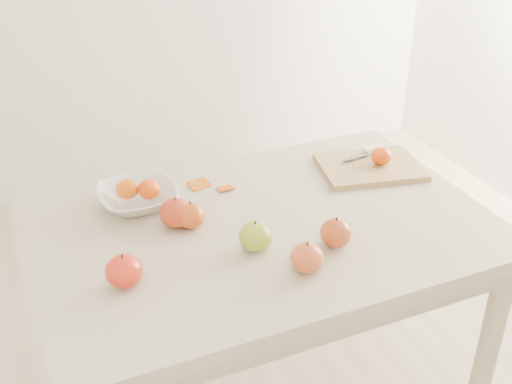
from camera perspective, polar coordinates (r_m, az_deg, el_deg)
name	(u,v)px	position (r m, az deg, el deg)	size (l,w,h in m)	color
table	(263,254)	(1.76, 0.65, -5.53)	(1.20, 0.80, 0.75)	beige
cutting_board	(370,167)	(2.00, 10.10, 2.21)	(0.30, 0.22, 0.02)	tan
board_tangerine	(381,156)	(1.99, 11.08, 3.16)	(0.06, 0.06, 0.05)	#CF4507
fruit_bowl	(138,197)	(1.80, -10.45, -0.45)	(0.22, 0.22, 0.05)	silver
bowl_tangerine_near	(127,189)	(1.79, -11.37, 0.26)	(0.06, 0.06, 0.05)	#E24908
bowl_tangerine_far	(149,189)	(1.78, -9.47, 0.23)	(0.06, 0.06, 0.05)	#DC4307
orange_peel_a	(199,185)	(1.89, -5.08, 0.59)	(0.06, 0.04, 0.00)	#C85A0E
orange_peel_b	(225,189)	(1.86, -2.73, 0.29)	(0.04, 0.04, 0.00)	#CC4B0E
paring_knife	(371,150)	(2.07, 10.19, 3.66)	(0.17, 0.05, 0.01)	white
apple_green	(255,237)	(1.58, -0.06, -3.98)	(0.08, 0.08, 0.07)	olive
apple_red_e	(336,233)	(1.61, 7.09, -3.61)	(0.08, 0.08, 0.07)	maroon
apple_red_c	(307,258)	(1.52, 4.54, -5.84)	(0.08, 0.08, 0.07)	maroon
apple_red_d	(124,271)	(1.50, -11.66, -6.91)	(0.09, 0.09, 0.08)	#A80A0D
apple_red_a	(191,215)	(1.68, -5.84, -2.08)	(0.08, 0.08, 0.07)	maroon
apple_red_b	(176,213)	(1.69, -7.14, -1.85)	(0.09, 0.09, 0.08)	maroon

